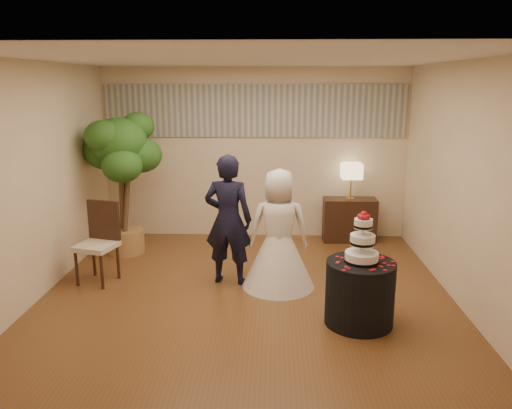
{
  "coord_description": "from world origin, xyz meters",
  "views": [
    {
      "loc": [
        0.32,
        -5.7,
        2.54
      ],
      "look_at": [
        0.1,
        0.4,
        1.05
      ],
      "focal_mm": 35.0,
      "sensor_mm": 36.0,
      "label": 1
    }
  ],
  "objects_px": {
    "bride": "(279,229)",
    "table_lamp": "(351,181)",
    "groom": "(228,220)",
    "console": "(349,220)",
    "ficus_tree": "(122,183)",
    "wedding_cake": "(363,237)",
    "side_chair": "(96,244)",
    "cake_table": "(360,293)"
  },
  "relations": [
    {
      "from": "bride",
      "to": "table_lamp",
      "type": "xyz_separation_m",
      "value": [
        1.18,
        1.94,
        0.24
      ]
    },
    {
      "from": "groom",
      "to": "console",
      "type": "height_order",
      "value": "groom"
    },
    {
      "from": "console",
      "to": "ficus_tree",
      "type": "height_order",
      "value": "ficus_tree"
    },
    {
      "from": "bride",
      "to": "console",
      "type": "xyz_separation_m",
      "value": [
        1.18,
        1.94,
        -0.41
      ]
    },
    {
      "from": "wedding_cake",
      "to": "console",
      "type": "distance_m",
      "value": 3.02
    },
    {
      "from": "bride",
      "to": "table_lamp",
      "type": "relative_size",
      "value": 2.63
    },
    {
      "from": "bride",
      "to": "console",
      "type": "relative_size",
      "value": 1.79
    },
    {
      "from": "wedding_cake",
      "to": "side_chair",
      "type": "xyz_separation_m",
      "value": [
        -3.22,
        1.04,
        -0.45
      ]
    },
    {
      "from": "cake_table",
      "to": "ficus_tree",
      "type": "relative_size",
      "value": 0.34
    },
    {
      "from": "ficus_tree",
      "to": "side_chair",
      "type": "xyz_separation_m",
      "value": [
        -0.02,
        -1.18,
        -0.56
      ]
    },
    {
      "from": "table_lamp",
      "to": "ficus_tree",
      "type": "xyz_separation_m",
      "value": [
        -3.52,
        -0.72,
        0.08
      ]
    },
    {
      "from": "groom",
      "to": "table_lamp",
      "type": "bearing_deg",
      "value": -127.01
    },
    {
      "from": "groom",
      "to": "side_chair",
      "type": "relative_size",
      "value": 1.61
    },
    {
      "from": "table_lamp",
      "to": "groom",
      "type": "bearing_deg",
      "value": -134.92
    },
    {
      "from": "bride",
      "to": "wedding_cake",
      "type": "xyz_separation_m",
      "value": [
        0.86,
        -0.99,
        0.22
      ]
    },
    {
      "from": "bride",
      "to": "side_chair",
      "type": "distance_m",
      "value": 2.37
    },
    {
      "from": "ficus_tree",
      "to": "bride",
      "type": "bearing_deg",
      "value": -27.6
    },
    {
      "from": "groom",
      "to": "bride",
      "type": "relative_size",
      "value": 1.1
    },
    {
      "from": "groom",
      "to": "bride",
      "type": "height_order",
      "value": "groom"
    },
    {
      "from": "ficus_tree",
      "to": "side_chair",
      "type": "distance_m",
      "value": 1.3
    },
    {
      "from": "wedding_cake",
      "to": "cake_table",
      "type": "bearing_deg",
      "value": 0.0
    },
    {
      "from": "wedding_cake",
      "to": "side_chair",
      "type": "bearing_deg",
      "value": 162.16
    },
    {
      "from": "wedding_cake",
      "to": "table_lamp",
      "type": "height_order",
      "value": "table_lamp"
    },
    {
      "from": "wedding_cake",
      "to": "ficus_tree",
      "type": "bearing_deg",
      "value": 145.37
    },
    {
      "from": "console",
      "to": "wedding_cake",
      "type": "bearing_deg",
      "value": -96.29
    },
    {
      "from": "groom",
      "to": "table_lamp",
      "type": "relative_size",
      "value": 2.91
    },
    {
      "from": "groom",
      "to": "wedding_cake",
      "type": "bearing_deg",
      "value": 151.72
    },
    {
      "from": "wedding_cake",
      "to": "ficus_tree",
      "type": "xyz_separation_m",
      "value": [
        -3.2,
        2.21,
        0.1
      ]
    },
    {
      "from": "wedding_cake",
      "to": "side_chair",
      "type": "distance_m",
      "value": 3.41
    },
    {
      "from": "groom",
      "to": "side_chair",
      "type": "bearing_deg",
      "value": 10.19
    },
    {
      "from": "cake_table",
      "to": "table_lamp",
      "type": "xyz_separation_m",
      "value": [
        0.31,
        2.93,
        0.65
      ]
    },
    {
      "from": "console",
      "to": "ficus_tree",
      "type": "relative_size",
      "value": 0.39
    },
    {
      "from": "cake_table",
      "to": "side_chair",
      "type": "distance_m",
      "value": 3.39
    },
    {
      "from": "console",
      "to": "side_chair",
      "type": "xyz_separation_m",
      "value": [
        -3.53,
        -1.9,
        0.17
      ]
    },
    {
      "from": "groom",
      "to": "ficus_tree",
      "type": "height_order",
      "value": "ficus_tree"
    },
    {
      "from": "groom",
      "to": "bride",
      "type": "distance_m",
      "value": 0.66
    },
    {
      "from": "cake_table",
      "to": "console",
      "type": "relative_size",
      "value": 0.86
    },
    {
      "from": "bride",
      "to": "wedding_cake",
      "type": "relative_size",
      "value": 2.74
    },
    {
      "from": "wedding_cake",
      "to": "bride",
      "type": "bearing_deg",
      "value": 131.12
    },
    {
      "from": "wedding_cake",
      "to": "table_lamp",
      "type": "distance_m",
      "value": 2.95
    },
    {
      "from": "table_lamp",
      "to": "ficus_tree",
      "type": "height_order",
      "value": "ficus_tree"
    },
    {
      "from": "bride",
      "to": "wedding_cake",
      "type": "distance_m",
      "value": 1.33
    }
  ]
}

